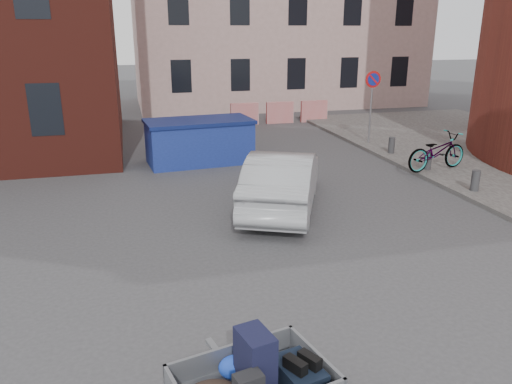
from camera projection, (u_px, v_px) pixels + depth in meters
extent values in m
plane|color=#38383A|center=(304.00, 281.00, 8.68)|extent=(120.00, 120.00, 0.00)
cylinder|color=gray|center=(371.00, 108.00, 18.42)|extent=(0.07, 0.07, 2.60)
cylinder|color=red|center=(373.00, 79.00, 18.08)|extent=(0.60, 0.03, 0.60)
cylinder|color=navy|center=(373.00, 79.00, 18.06)|extent=(0.44, 0.03, 0.44)
cylinder|color=#3A3A3D|center=(475.00, 181.00, 13.12)|extent=(0.22, 0.22, 0.55)
cylinder|color=#3A3A3D|center=(428.00, 160.00, 15.15)|extent=(0.22, 0.22, 0.55)
cylinder|color=#3A3A3D|center=(392.00, 145.00, 17.17)|extent=(0.22, 0.22, 0.55)
cube|color=red|center=(245.00, 114.00, 22.93)|extent=(1.30, 0.18, 1.00)
cube|color=red|center=(280.00, 113.00, 23.34)|extent=(1.30, 0.18, 1.00)
cube|color=red|center=(314.00, 111.00, 23.75)|extent=(1.30, 0.18, 1.00)
cube|color=slate|center=(315.00, 361.00, 5.57)|extent=(0.29, 1.08, 0.28)
cube|color=slate|center=(232.00, 355.00, 5.67)|extent=(1.57, 0.40, 0.28)
cube|color=slate|center=(219.00, 355.00, 6.05)|extent=(0.24, 0.70, 0.06)
cube|color=#171937|center=(255.00, 362.00, 5.22)|extent=(0.39, 0.51, 0.70)
cube|color=black|center=(299.00, 375.00, 5.36)|extent=(0.53, 0.68, 0.25)
ellipsoid|color=blue|center=(235.00, 367.00, 5.50)|extent=(0.42, 0.37, 0.24)
cube|color=black|center=(295.00, 365.00, 5.23)|extent=(0.22, 0.29, 0.13)
cube|color=black|center=(310.00, 360.00, 5.31)|extent=(0.22, 0.29, 0.13)
cube|color=navy|center=(199.00, 143.00, 16.28)|extent=(3.43, 1.95, 1.32)
cube|color=navy|center=(199.00, 121.00, 16.06)|extent=(3.55, 2.07, 0.11)
imported|color=#A0A2A7|center=(282.00, 180.00, 12.02)|extent=(3.16, 4.60, 1.44)
imported|color=black|center=(437.00, 152.00, 15.01)|extent=(2.26, 1.14, 1.13)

